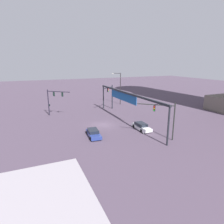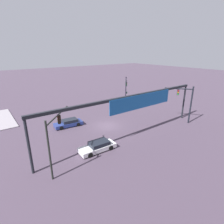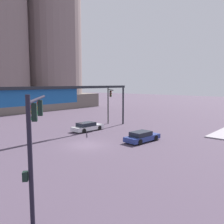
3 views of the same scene
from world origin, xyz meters
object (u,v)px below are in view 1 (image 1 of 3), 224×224
object	(u,v)px
traffic_signal_opposite_side	(53,98)
traffic_signal_cross_street	(111,94)
streetlamp_curved_arm	(119,86)
sedan_car_waiting_far	(141,126)
traffic_signal_near_corner	(165,114)
sedan_car_approaching	(93,133)

from	to	relation	value
traffic_signal_opposite_side	traffic_signal_cross_street	bearing A→B (deg)	42.73
streetlamp_curved_arm	sedan_car_waiting_far	size ratio (longest dim) A/B	1.94
traffic_signal_near_corner	streetlamp_curved_arm	bearing A→B (deg)	-59.26
traffic_signal_opposite_side	streetlamp_curved_arm	distance (m)	20.45
sedan_car_approaching	streetlamp_curved_arm	bearing A→B (deg)	150.15
streetlamp_curved_arm	sedan_car_approaching	size ratio (longest dim) A/B	1.96
traffic_signal_cross_street	sedan_car_approaching	xyz separation A→B (m)	(16.98, -10.53, -3.61)
streetlamp_curved_arm	sedan_car_waiting_far	xyz separation A→B (m)	(21.97, -6.00, -4.79)
traffic_signal_opposite_side	sedan_car_waiting_far	world-z (taller)	traffic_signal_opposite_side
traffic_signal_opposite_side	sedan_car_approaching	bearing A→B (deg)	-35.12
traffic_signal_cross_street	sedan_car_approaching	bearing A→B (deg)	21.44
streetlamp_curved_arm	traffic_signal_near_corner	bearing A→B (deg)	116.86
traffic_signal_cross_street	sedan_car_waiting_far	world-z (taller)	traffic_signal_cross_street
traffic_signal_cross_street	traffic_signal_opposite_side	bearing A→B (deg)	-34.23
traffic_signal_opposite_side	sedan_car_waiting_far	distance (m)	21.83
traffic_signal_near_corner	sedan_car_waiting_far	bearing A→B (deg)	-40.67
traffic_signal_near_corner	traffic_signal_opposite_side	world-z (taller)	traffic_signal_near_corner
traffic_signal_opposite_side	streetlamp_curved_arm	bearing A→B (deg)	55.49
traffic_signal_near_corner	streetlamp_curved_arm	size ratio (longest dim) A/B	0.67
traffic_signal_cross_street	sedan_car_approaching	size ratio (longest dim) A/B	1.36
sedan_car_waiting_far	traffic_signal_near_corner	bearing A→B (deg)	10.20
traffic_signal_opposite_side	traffic_signal_cross_street	xyz separation A→B (m)	(-0.65, 14.80, -0.08)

